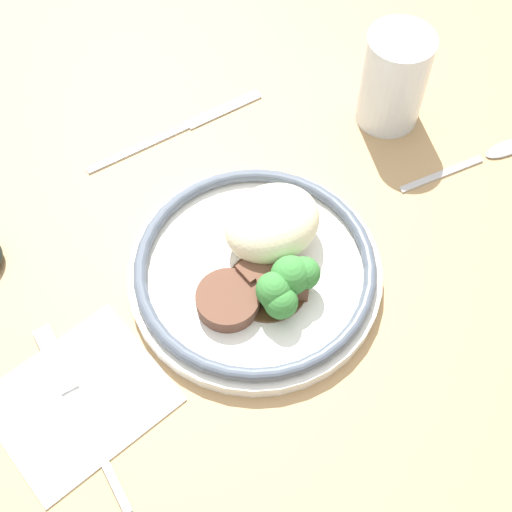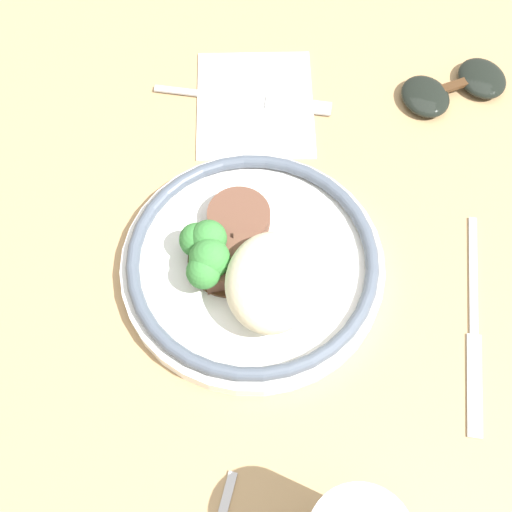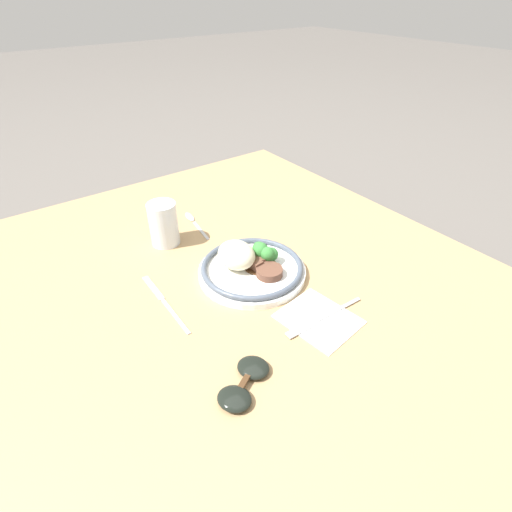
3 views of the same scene
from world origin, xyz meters
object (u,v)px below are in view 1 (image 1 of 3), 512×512
at_px(fork, 73,396).
at_px(juice_glass, 392,84).
at_px(plate, 259,265).
at_px(spoon, 491,155).
at_px(knife, 183,128).

bearing_deg(fork, juice_glass, -73.26).
bearing_deg(plate, fork, -175.79).
height_order(plate, spoon, plate).
height_order(plate, fork, plate).
relative_size(plate, spoon, 1.51).
distance_m(fork, knife, 0.31).
bearing_deg(spoon, fork, -171.47).
relative_size(juice_glass, spoon, 0.69).
bearing_deg(plate, juice_glass, 23.01).
bearing_deg(plate, knife, 81.33).
bearing_deg(knife, juice_glass, -26.57).
xyz_separation_m(plate, fork, (-0.20, -0.01, -0.02)).
distance_m(juice_glass, fork, 0.43).
relative_size(plate, juice_glass, 2.20).
xyz_separation_m(plate, juice_glass, (0.22, 0.09, 0.02)).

